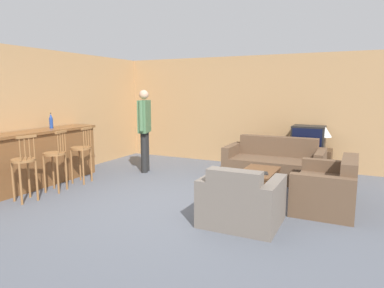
{
  "coord_description": "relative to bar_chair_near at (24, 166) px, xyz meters",
  "views": [
    {
      "loc": [
        2.45,
        -4.57,
        1.8
      ],
      "look_at": [
        -0.16,
        0.83,
        0.85
      ],
      "focal_mm": 32.0,
      "sensor_mm": 36.0,
      "label": 1
    }
  ],
  "objects": [
    {
      "name": "ground_plane",
      "position": [
        2.33,
        0.91,
        -0.59
      ],
      "size": [
        24.0,
        24.0,
        0.0
      ],
      "primitive_type": "plane",
      "color": "#565B66"
    },
    {
      "name": "wall_back",
      "position": [
        2.33,
        4.39,
        0.71
      ],
      "size": [
        9.4,
        0.08,
        2.6
      ],
      "color": "tan",
      "rests_on": "ground_plane"
    },
    {
      "name": "wall_left",
      "position": [
        -0.93,
        2.15,
        0.71
      ],
      "size": [
        0.08,
        8.48,
        2.6
      ],
      "color": "tan",
      "rests_on": "ground_plane"
    },
    {
      "name": "bar_counter",
      "position": [
        -0.59,
        0.64,
        -0.06
      ],
      "size": [
        0.55,
        2.84,
        1.05
      ],
      "color": "brown",
      "rests_on": "ground_plane"
    },
    {
      "name": "bar_chair_near",
      "position": [
        0.0,
        0.0,
        0.0
      ],
      "size": [
        0.44,
        0.44,
        1.1
      ],
      "color": "#996638",
      "rests_on": "ground_plane"
    },
    {
      "name": "bar_chair_mid",
      "position": [
        -0.0,
        0.63,
        0.0
      ],
      "size": [
        0.45,
        0.45,
        1.1
      ],
      "color": "#996638",
      "rests_on": "ground_plane"
    },
    {
      "name": "bar_chair_far",
      "position": [
        0.0,
        1.28,
        0.0
      ],
      "size": [
        0.42,
        0.42,
        1.1
      ],
      "color": "#996638",
      "rests_on": "ground_plane"
    },
    {
      "name": "couch_far",
      "position": [
        3.31,
        3.22,
        -0.29
      ],
      "size": [
        1.93,
        0.94,
        0.83
      ],
      "color": "brown",
      "rests_on": "ground_plane"
    },
    {
      "name": "armchair_near",
      "position": [
        3.45,
        0.61,
        -0.29
      ],
      "size": [
        1.01,
        0.9,
        0.81
      ],
      "color": "#70665B",
      "rests_on": "ground_plane"
    },
    {
      "name": "loveseat_right",
      "position": [
        4.45,
        1.82,
        -0.29
      ],
      "size": [
        0.87,
        1.35,
        0.8
      ],
      "color": "brown",
      "rests_on": "ground_plane"
    },
    {
      "name": "coffee_table",
      "position": [
        3.33,
        1.95,
        -0.22
      ],
      "size": [
        0.56,
        0.96,
        0.44
      ],
      "color": "brown",
      "rests_on": "ground_plane"
    },
    {
      "name": "tv_unit",
      "position": [
        3.85,
        4.03,
        -0.32
      ],
      "size": [
        0.99,
        0.54,
        0.54
      ],
      "color": "#513823",
      "rests_on": "ground_plane"
    },
    {
      "name": "tv",
      "position": [
        3.85,
        4.03,
        0.2
      ],
      "size": [
        0.67,
        0.52,
        0.5
      ],
      "color": "black",
      "rests_on": "tv_unit"
    },
    {
      "name": "bottle",
      "position": [
        -0.65,
        1.17,
        0.6
      ],
      "size": [
        0.07,
        0.07,
        0.31
      ],
      "color": "#234293",
      "rests_on": "bar_counter"
    },
    {
      "name": "book_on_table",
      "position": [
        3.42,
        1.75,
        -0.14
      ],
      "size": [
        0.25,
        0.22,
        0.02
      ],
      "color": "black",
      "rests_on": "coffee_table"
    },
    {
      "name": "table_lamp",
      "position": [
        4.18,
        4.03,
        0.33
      ],
      "size": [
        0.29,
        0.29,
        0.5
      ],
      "color": "brown",
      "rests_on": "tv_unit"
    },
    {
      "name": "person_by_window",
      "position": [
        0.6,
        2.58,
        0.43
      ],
      "size": [
        0.31,
        0.57,
        1.8
      ],
      "color": "black",
      "rests_on": "ground_plane"
    }
  ]
}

